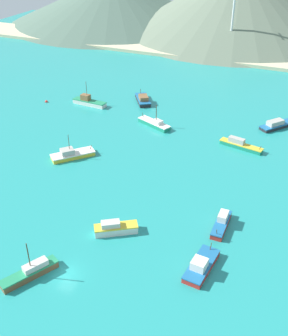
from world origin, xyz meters
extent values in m
cube|color=teal|center=(0.00, 30.00, -0.25)|extent=(260.00, 280.00, 0.50)
cube|color=silver|center=(-29.69, 59.52, 0.57)|extent=(10.13, 3.13, 1.15)
cube|color=#238C5B|center=(-29.69, 59.52, 1.25)|extent=(10.34, 3.19, 0.20)
cube|color=brown|center=(-30.94, 59.61, 2.13)|extent=(2.68, 1.99, 1.56)
cylinder|color=#4C3823|center=(-30.43, 59.58, 4.88)|extent=(0.12, 0.12, 3.93)
cube|color=red|center=(18.88, 20.30, 0.48)|extent=(2.08, 7.70, 0.95)
cube|color=#1E669E|center=(18.88, 20.30, 1.05)|extent=(2.12, 7.85, 0.20)
cube|color=silver|center=(18.87, 21.26, 1.78)|extent=(1.53, 2.68, 1.25)
cylinder|color=#4C3823|center=(18.92, 16.85, 1.62)|extent=(0.13, 0.57, 1.29)
cube|color=#198466|center=(-7.38, 53.89, 0.48)|extent=(9.75, 6.01, 0.96)
cube|color=white|center=(-7.38, 53.89, 1.06)|extent=(9.95, 6.13, 0.20)
cube|color=silver|center=(-6.28, 53.41, 1.60)|extent=(3.00, 2.65, 0.88)
cylinder|color=#4C3823|center=(-11.34, 55.60, 1.64)|extent=(0.57, 0.34, 1.31)
cylinder|color=#4C3823|center=(-6.74, 53.61, 4.01)|extent=(0.18, 0.18, 3.93)
cube|color=gold|center=(-18.07, 31.53, 0.43)|extent=(8.71, 9.21, 0.86)
cube|color=white|center=(-18.07, 31.53, 0.96)|extent=(8.89, 9.39, 0.20)
cube|color=#B2ADA3|center=(-18.87, 30.64, 1.67)|extent=(3.63, 3.67, 1.21)
cylinder|color=#4C3823|center=(-15.20, 34.73, 1.46)|extent=(0.44, 0.47, 1.17)
cylinder|color=#4C3823|center=(-18.49, 31.06, 3.99)|extent=(0.12, 0.12, 3.43)
cube|color=brown|center=(-4.65, -2.61, 0.52)|extent=(5.73, 8.73, 1.04)
cube|color=#238C5B|center=(-4.65, -2.61, 1.14)|extent=(5.85, 8.90, 0.20)
cube|color=beige|center=(-4.14, -1.63, 1.70)|extent=(3.01, 4.03, 0.90)
cylinder|color=#4C3823|center=(-4.49, -2.31, 4.28)|extent=(0.16, 0.16, 4.27)
cube|color=#232328|center=(-16.53, 67.61, 0.51)|extent=(7.48, 9.08, 1.03)
cube|color=#1E669E|center=(-16.53, 67.61, 1.13)|extent=(7.63, 9.26, 0.20)
cube|color=brown|center=(-15.93, 66.69, 1.79)|extent=(3.99, 4.35, 1.13)
cylinder|color=#4C3823|center=(-18.71, 70.92, 1.75)|extent=(0.43, 0.57, 1.40)
cube|color=#232328|center=(22.28, 66.00, 0.39)|extent=(8.82, 10.29, 0.78)
cube|color=#1E669E|center=(22.28, 66.00, 0.88)|extent=(9.00, 10.50, 0.20)
cube|color=#B2ADA3|center=(21.45, 64.92, 1.55)|extent=(4.34, 4.78, 1.15)
cube|color=silver|center=(2.66, 11.85, 0.64)|extent=(7.31, 5.82, 1.27)
cube|color=gold|center=(2.66, 11.85, 1.37)|extent=(7.45, 5.93, 0.20)
cube|color=beige|center=(1.89, 11.35, 1.93)|extent=(3.55, 3.10, 0.92)
cube|color=red|center=(18.60, 9.25, 0.47)|extent=(3.73, 8.53, 0.93)
cube|color=#1E669E|center=(18.60, 9.25, 1.03)|extent=(3.80, 8.70, 0.20)
cube|color=silver|center=(18.50, 8.22, 1.85)|extent=(2.40, 2.49, 1.44)
cylinder|color=#4C3823|center=(18.98, 12.95, 1.59)|extent=(0.18, 0.57, 1.27)
cube|color=#198466|center=(15.85, 50.78, 0.42)|extent=(10.30, 3.97, 0.84)
cube|color=gold|center=(15.85, 50.78, 0.94)|extent=(10.51, 4.05, 0.20)
cube|color=#B2ADA3|center=(14.61, 51.04, 1.65)|extent=(3.99, 2.19, 1.22)
cylinder|color=#4C3823|center=(20.30, 49.83, 1.43)|extent=(0.53, 0.22, 1.15)
sphere|color=red|center=(-42.36, 56.38, 0.15)|extent=(0.86, 0.86, 0.86)
cube|color=beige|center=(0.00, 122.17, 0.60)|extent=(247.00, 19.79, 1.20)
cylinder|color=silver|center=(-4.98, 125.91, 18.17)|extent=(0.83, 0.83, 36.35)
camera|label=1|loc=(29.29, -37.86, 46.89)|focal=44.94mm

